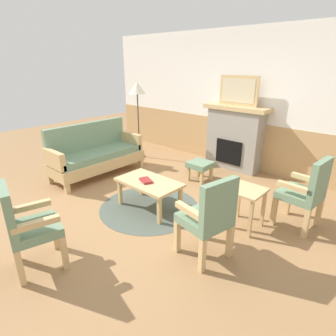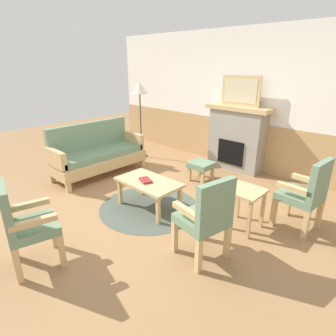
# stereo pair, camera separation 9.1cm
# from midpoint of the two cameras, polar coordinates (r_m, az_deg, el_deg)

# --- Properties ---
(ground_plane) EXTENTS (14.00, 14.00, 0.00)m
(ground_plane) POSITION_cam_midpoint_polar(r_m,az_deg,el_deg) (4.26, -3.82, -8.18)
(ground_plane) COLOR #997047
(wall_back) EXTENTS (7.20, 0.14, 2.70)m
(wall_back) POSITION_cam_midpoint_polar(r_m,az_deg,el_deg) (5.88, 14.81, 12.84)
(wall_back) COLOR white
(wall_back) RESTS_ON ground_plane
(fireplace) EXTENTS (1.30, 0.44, 1.28)m
(fireplace) POSITION_cam_midpoint_polar(r_m,az_deg,el_deg) (5.78, 13.04, 6.21)
(fireplace) COLOR gray
(fireplace) RESTS_ON ground_plane
(framed_picture) EXTENTS (0.80, 0.04, 0.56)m
(framed_picture) POSITION_cam_midpoint_polar(r_m,az_deg,el_deg) (5.63, 13.81, 15.16)
(framed_picture) COLOR tan
(framed_picture) RESTS_ON fireplace
(couch) EXTENTS (0.70, 1.80, 0.98)m
(couch) POSITION_cam_midpoint_polar(r_m,az_deg,el_deg) (5.55, -15.06, 2.66)
(couch) COLOR tan
(couch) RESTS_ON ground_plane
(coffee_table) EXTENTS (0.96, 0.56, 0.44)m
(coffee_table) POSITION_cam_midpoint_polar(r_m,az_deg,el_deg) (4.11, -4.56, -3.37)
(coffee_table) COLOR tan
(coffee_table) RESTS_ON ground_plane
(round_rug) EXTENTS (1.51, 1.51, 0.01)m
(round_rug) POSITION_cam_midpoint_polar(r_m,az_deg,el_deg) (4.28, -4.41, -8.04)
(round_rug) COLOR #4C564C
(round_rug) RESTS_ON ground_plane
(book_on_table) EXTENTS (0.26, 0.21, 0.03)m
(book_on_table) POSITION_cam_midpoint_polar(r_m,az_deg,el_deg) (4.07, -5.20, -2.57)
(book_on_table) COLOR maroon
(book_on_table) RESTS_ON coffee_table
(footstool) EXTENTS (0.40, 0.40, 0.36)m
(footstool) POSITION_cam_midpoint_polar(r_m,az_deg,el_deg) (5.14, 6.12, 0.47)
(footstool) COLOR tan
(footstool) RESTS_ON ground_plane
(armchair_near_fireplace) EXTENTS (0.52, 0.52, 0.98)m
(armchair_near_fireplace) POSITION_cam_midpoint_polar(r_m,az_deg,el_deg) (3.95, 25.97, -4.16)
(armchair_near_fireplace) COLOR tan
(armchair_near_fireplace) RESTS_ON ground_plane
(armchair_by_window_left) EXTENTS (0.57, 0.57, 0.98)m
(armchair_by_window_left) POSITION_cam_midpoint_polar(r_m,az_deg,el_deg) (3.04, 7.60, -9.56)
(armchair_by_window_left) COLOR tan
(armchair_by_window_left) RESTS_ON ground_plane
(armchair_front_left) EXTENTS (0.58, 0.58, 0.98)m
(armchair_front_left) POSITION_cam_midpoint_polar(r_m,az_deg,el_deg) (3.23, -27.90, -10.11)
(armchair_front_left) COLOR tan
(armchair_front_left) RESTS_ON ground_plane
(side_table) EXTENTS (0.44, 0.44, 0.55)m
(side_table) POSITION_cam_midpoint_polar(r_m,az_deg,el_deg) (3.74, 14.99, -5.78)
(side_table) COLOR tan
(side_table) RESTS_ON ground_plane
(floor_lamp_by_couch) EXTENTS (0.36, 0.36, 1.68)m
(floor_lamp_by_couch) POSITION_cam_midpoint_polar(r_m,az_deg,el_deg) (6.24, -6.77, 15.10)
(floor_lamp_by_couch) COLOR #332D28
(floor_lamp_by_couch) RESTS_ON ground_plane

